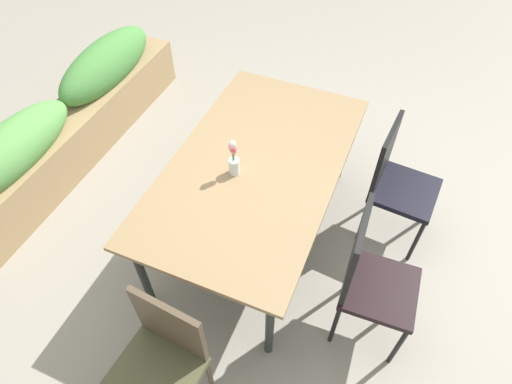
{
  "coord_description": "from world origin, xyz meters",
  "views": [
    {
      "loc": [
        -1.8,
        -0.8,
        2.69
      ],
      "look_at": [
        -0.04,
        -0.07,
        0.46
      ],
      "focal_mm": 30.24,
      "sensor_mm": 36.0,
      "label": 1
    }
  ],
  "objects": [
    {
      "name": "chair_near_right",
      "position": [
        0.38,
        -0.92,
        0.54
      ],
      "size": [
        0.46,
        0.46,
        0.94
      ],
      "rotation": [
        0.0,
        0.0,
        3.05
      ],
      "color": "black",
      "rests_on": "ground"
    },
    {
      "name": "chair_end_left",
      "position": [
        -1.28,
        -0.07,
        0.53
      ],
      "size": [
        0.45,
        0.45,
        0.9
      ],
      "rotation": [
        0.0,
        0.0,
        1.48
      ],
      "color": "#48482D",
      "rests_on": "ground"
    },
    {
      "name": "planter_box",
      "position": [
        0.19,
        1.7,
        0.35
      ],
      "size": [
        2.61,
        0.42,
        0.75
      ],
      "color": "#9E7F56",
      "rests_on": "ground"
    },
    {
      "name": "chair_near_left",
      "position": [
        -0.45,
        -0.92,
        0.57
      ],
      "size": [
        0.43,
        0.43,
        1.02
      ],
      "rotation": [
        0.0,
        0.0,
        3.18
      ],
      "color": "black",
      "rests_on": "ground"
    },
    {
      "name": "ground_plane",
      "position": [
        0.0,
        0.0,
        0.0
      ],
      "size": [
        12.0,
        12.0,
        0.0
      ],
      "primitive_type": "plane",
      "color": "gray"
    },
    {
      "name": "flower_vase",
      "position": [
        -0.16,
        0.03,
        0.85
      ],
      "size": [
        0.07,
        0.07,
        0.26
      ],
      "color": "silver",
      "rests_on": "dining_table"
    },
    {
      "name": "dining_table",
      "position": [
        -0.04,
        -0.07,
        0.69
      ],
      "size": [
        1.8,
        1.03,
        0.74
      ],
      "color": "#8C704C",
      "rests_on": "ground"
    }
  ]
}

